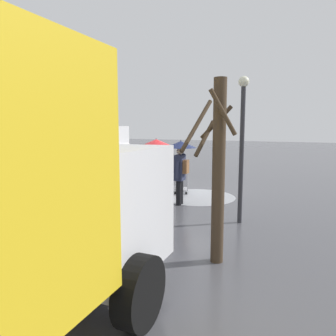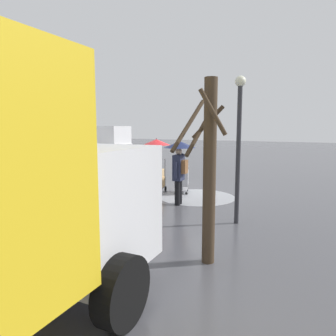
{
  "view_description": "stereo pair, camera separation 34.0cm",
  "coord_description": "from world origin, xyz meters",
  "px_view_note": "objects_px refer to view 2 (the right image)",
  "views": [
    {
      "loc": [
        -4.89,
        11.45,
        2.58
      ],
      "look_at": [
        -0.01,
        1.11,
        1.05
      ],
      "focal_mm": 33.2,
      "sensor_mm": 36.0,
      "label": 1
    },
    {
      "loc": [
        -5.2,
        11.3,
        2.58
      ],
      "look_at": [
        -0.01,
        1.11,
        1.05
      ],
      "focal_mm": 33.2,
      "sensor_mm": 36.0,
      "label": 2
    }
  ],
  "objects_px": {
    "shopping_cart_vendor": "(181,179)",
    "street_lamp": "(239,135)",
    "pedestrian_pink_side": "(179,158)",
    "cargo_van_parked_right": "(84,159)",
    "bare_tree_near": "(208,168)",
    "hand_dolly_boxes": "(158,179)",
    "pedestrian_black_side": "(155,153)"
  },
  "relations": [
    {
      "from": "shopping_cart_vendor",
      "to": "hand_dolly_boxes",
      "type": "xyz_separation_m",
      "value": [
        0.86,
        0.34,
        -0.02
      ]
    },
    {
      "from": "cargo_van_parked_right",
      "to": "hand_dolly_boxes",
      "type": "xyz_separation_m",
      "value": [
        -3.56,
        -0.2,
        -0.63
      ]
    },
    {
      "from": "cargo_van_parked_right",
      "to": "pedestrian_pink_side",
      "type": "distance_m",
      "value": 5.23
    },
    {
      "from": "shopping_cart_vendor",
      "to": "street_lamp",
      "type": "relative_size",
      "value": 0.26
    },
    {
      "from": "shopping_cart_vendor",
      "to": "cargo_van_parked_right",
      "type": "bearing_deg",
      "value": 7.02
    },
    {
      "from": "pedestrian_black_side",
      "to": "bare_tree_near",
      "type": "height_order",
      "value": "bare_tree_near"
    },
    {
      "from": "cargo_van_parked_right",
      "to": "hand_dolly_boxes",
      "type": "relative_size",
      "value": 4.06
    },
    {
      "from": "pedestrian_pink_side",
      "to": "street_lamp",
      "type": "relative_size",
      "value": 0.56
    },
    {
      "from": "hand_dolly_boxes",
      "to": "shopping_cart_vendor",
      "type": "bearing_deg",
      "value": -158.33
    },
    {
      "from": "pedestrian_pink_side",
      "to": "bare_tree_near",
      "type": "relative_size",
      "value": 0.62
    },
    {
      "from": "street_lamp",
      "to": "hand_dolly_boxes",
      "type": "bearing_deg",
      "value": -33.5
    },
    {
      "from": "pedestrian_black_side",
      "to": "cargo_van_parked_right",
      "type": "bearing_deg",
      "value": -1.67
    },
    {
      "from": "cargo_van_parked_right",
      "to": "pedestrian_black_side",
      "type": "relative_size",
      "value": 2.49
    },
    {
      "from": "hand_dolly_boxes",
      "to": "street_lamp",
      "type": "height_order",
      "value": "street_lamp"
    },
    {
      "from": "shopping_cart_vendor",
      "to": "street_lamp",
      "type": "bearing_deg",
      "value": 135.78
    },
    {
      "from": "pedestrian_pink_side",
      "to": "bare_tree_near",
      "type": "xyz_separation_m",
      "value": [
        -2.35,
        3.81,
        0.26
      ]
    },
    {
      "from": "pedestrian_pink_side",
      "to": "pedestrian_black_side",
      "type": "bearing_deg",
      "value": -34.4
    },
    {
      "from": "cargo_van_parked_right",
      "to": "bare_tree_near",
      "type": "height_order",
      "value": "bare_tree_near"
    },
    {
      "from": "hand_dolly_boxes",
      "to": "pedestrian_black_side",
      "type": "xyz_separation_m",
      "value": [
        -0.06,
        0.31,
        1.04
      ]
    },
    {
      "from": "shopping_cart_vendor",
      "to": "hand_dolly_boxes",
      "type": "height_order",
      "value": "hand_dolly_boxes"
    },
    {
      "from": "hand_dolly_boxes",
      "to": "bare_tree_near",
      "type": "distance_m",
      "value": 6.56
    },
    {
      "from": "bare_tree_near",
      "to": "street_lamp",
      "type": "relative_size",
      "value": 0.89
    },
    {
      "from": "cargo_van_parked_right",
      "to": "bare_tree_near",
      "type": "xyz_separation_m",
      "value": [
        -7.44,
        4.92,
        0.65
      ]
    },
    {
      "from": "pedestrian_black_side",
      "to": "street_lamp",
      "type": "distance_m",
      "value": 4.39
    },
    {
      "from": "shopping_cart_vendor",
      "to": "pedestrian_pink_side",
      "type": "relative_size",
      "value": 0.47
    },
    {
      "from": "cargo_van_parked_right",
      "to": "street_lamp",
      "type": "relative_size",
      "value": 1.38
    },
    {
      "from": "pedestrian_pink_side",
      "to": "pedestrian_black_side",
      "type": "relative_size",
      "value": 1.0
    },
    {
      "from": "bare_tree_near",
      "to": "hand_dolly_boxes",
      "type": "bearing_deg",
      "value": -52.82
    },
    {
      "from": "pedestrian_black_side",
      "to": "bare_tree_near",
      "type": "distance_m",
      "value": 6.16
    },
    {
      "from": "cargo_van_parked_right",
      "to": "hand_dolly_boxes",
      "type": "height_order",
      "value": "cargo_van_parked_right"
    },
    {
      "from": "pedestrian_pink_side",
      "to": "cargo_van_parked_right",
      "type": "bearing_deg",
      "value": -12.38
    },
    {
      "from": "pedestrian_pink_side",
      "to": "hand_dolly_boxes",
      "type": "bearing_deg",
      "value": -40.68
    }
  ]
}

